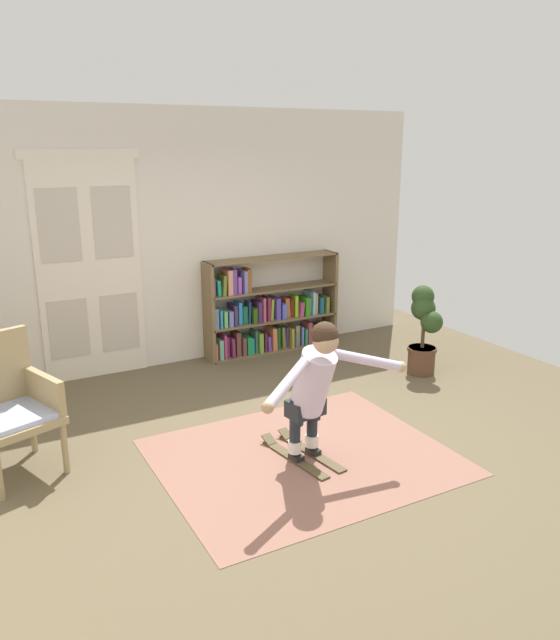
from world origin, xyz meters
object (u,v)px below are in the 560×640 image
Objects in this scene: bookshelf at (267,313)px; person_skier at (315,381)px; wicker_chair at (7,402)px; potted_plant at (424,328)px; skis_pair at (301,453)px.

person_skier is at bearing -109.89° from bookshelf.
wicker_chair is at bearing 154.00° from person_skier.
wicker_chair is 0.78× the size of person_skier.
potted_plant is 2.48m from person_skier.
potted_plant reaches higher than skis_pair.
person_skier reaches higher than potted_plant.
bookshelf is at bearing 68.49° from skis_pair.
person_skier reaches higher than bookshelf.
wicker_chair is 2.36m from skis_pair.
person_skier is at bearing -26.00° from wicker_chair.
potted_plant is at bearing 2.02° from wicker_chair.
bookshelf is 1.57× the size of wicker_chair.
person_skier is at bearing -81.72° from skis_pair.
person_skier is at bearing -151.07° from potted_plant.
wicker_chair is 1.31× the size of skis_pair.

